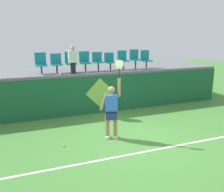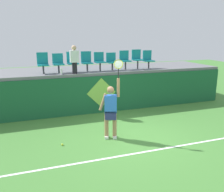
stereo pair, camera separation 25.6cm
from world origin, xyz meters
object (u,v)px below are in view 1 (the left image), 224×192
(tennis_player, at_px, (112,109))
(stadium_chair_6, at_px, (123,59))
(stadium_chair_0, at_px, (41,63))
(stadium_chair_5, at_px, (110,61))
(spectator_0, at_px, (73,59))
(stadium_chair_7, at_px, (135,58))
(stadium_chair_1, at_px, (56,63))
(stadium_chair_4, at_px, (98,60))
(stadium_chair_3, at_px, (85,61))
(stadium_chair_2, at_px, (71,61))
(tennis_ball, at_px, (63,145))
(stadium_chair_8, at_px, (146,59))
(water_bottle, at_px, (60,72))

(tennis_player, height_order, stadium_chair_6, stadium_chair_6)
(stadium_chair_0, bearing_deg, stadium_chair_5, -0.17)
(stadium_chair_6, xyz_separation_m, spectator_0, (-2.38, -0.44, 0.12))
(tennis_player, xyz_separation_m, stadium_chair_7, (2.44, 3.33, 1.24))
(stadium_chair_1, distance_m, stadium_chair_4, 1.78)
(stadium_chair_4, bearing_deg, stadium_chair_0, 179.79)
(stadium_chair_5, bearing_deg, stadium_chair_1, 179.96)
(tennis_player, bearing_deg, stadium_chair_3, 88.84)
(stadium_chair_2, xyz_separation_m, stadium_chair_3, (0.61, 0.00, -0.00))
(tennis_ball, distance_m, stadium_chair_7, 5.68)
(stadium_chair_0, height_order, stadium_chair_2, stadium_chair_2)
(tennis_player, relative_size, spectator_0, 2.24)
(stadium_chair_0, bearing_deg, stadium_chair_4, -0.21)
(stadium_chair_3, bearing_deg, stadium_chair_1, -179.74)
(tennis_player, distance_m, stadium_chair_0, 3.95)
(tennis_ball, xyz_separation_m, stadium_chair_8, (4.58, 3.39, 2.12))
(tennis_ball, height_order, stadium_chair_5, stadium_chair_5)
(stadium_chair_5, height_order, stadium_chair_8, stadium_chair_8)
(stadium_chair_5, height_order, stadium_chair_6, stadium_chair_6)
(spectator_0, bearing_deg, stadium_chair_0, 159.61)
(tennis_ball, bearing_deg, stadium_chair_3, 64.25)
(tennis_ball, distance_m, stadium_chair_0, 4.00)
(tennis_ball, bearing_deg, water_bottle, 80.70)
(stadium_chair_1, bearing_deg, stadium_chair_3, 0.26)
(stadium_chair_1, height_order, stadium_chair_4, stadium_chair_4)
(stadium_chair_8, xyz_separation_m, spectator_0, (-3.55, -0.45, 0.15))
(spectator_0, bearing_deg, tennis_ball, -109.13)
(stadium_chair_2, height_order, stadium_chair_7, stadium_chair_7)
(stadium_chair_0, bearing_deg, stadium_chair_8, -0.03)
(tennis_player, distance_m, stadium_chair_6, 3.99)
(water_bottle, relative_size, stadium_chair_6, 0.30)
(stadium_chair_6, distance_m, stadium_chair_7, 0.61)
(stadium_chair_0, xyz_separation_m, stadium_chair_3, (1.82, -0.00, 0.01))
(stadium_chair_8, bearing_deg, stadium_chair_3, 179.99)
(stadium_chair_3, xyz_separation_m, stadium_chair_5, (1.14, -0.01, -0.04))
(tennis_player, relative_size, water_bottle, 9.83)
(stadium_chair_8, bearing_deg, tennis_player, -132.05)
(stadium_chair_5, bearing_deg, water_bottle, -166.71)
(tennis_player, distance_m, stadium_chair_4, 3.59)
(stadium_chair_0, xyz_separation_m, stadium_chair_4, (2.39, -0.01, 0.00))
(stadium_chair_2, height_order, spectator_0, spectator_0)
(tennis_ball, bearing_deg, stadium_chair_6, 44.86)
(stadium_chair_4, bearing_deg, spectator_0, -159.71)
(stadium_chair_4, distance_m, stadium_chair_8, 2.37)
(stadium_chair_3, bearing_deg, stadium_chair_7, -0.09)
(water_bottle, relative_size, stadium_chair_2, 0.30)
(tennis_player, distance_m, stadium_chair_8, 4.65)
(stadium_chair_6, bearing_deg, stadium_chair_3, 179.89)
(stadium_chair_6, relative_size, stadium_chair_7, 0.96)
(stadium_chair_1, bearing_deg, stadium_chair_0, 179.34)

